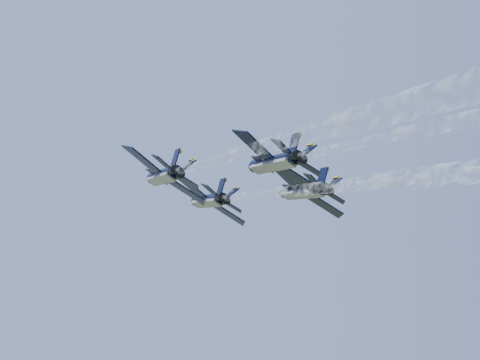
{
  "coord_description": "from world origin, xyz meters",
  "views": [
    {
      "loc": [
        -3.23,
        -101.34,
        64.21
      ],
      "look_at": [
        -1.88,
        -1.06,
        93.25
      ],
      "focal_mm": 50.0,
      "sensor_mm": 36.0,
      "label": 1
    }
  ],
  "objects_px": {
    "jet_lead": "(208,201)",
    "jet_left": "(163,176)",
    "jet_slot": "(273,163)",
    "jet_right": "(302,192)"
  },
  "relations": [
    {
      "from": "jet_lead",
      "to": "jet_left",
      "type": "bearing_deg",
      "value": -135.64
    },
    {
      "from": "jet_left",
      "to": "jet_right",
      "type": "xyz_separation_m",
      "value": [
        21.6,
        8.42,
        0.0
      ]
    },
    {
      "from": "jet_lead",
      "to": "jet_left",
      "type": "relative_size",
      "value": 1.0
    },
    {
      "from": "jet_left",
      "to": "jet_slot",
      "type": "relative_size",
      "value": 1.0
    },
    {
      "from": "jet_left",
      "to": "jet_right",
      "type": "distance_m",
      "value": 23.18
    },
    {
      "from": "jet_slot",
      "to": "jet_right",
      "type": "bearing_deg",
      "value": 46.75
    },
    {
      "from": "jet_right",
      "to": "jet_slot",
      "type": "xyz_separation_m",
      "value": [
        -5.67,
        -15.05,
        0.0
      ]
    },
    {
      "from": "jet_slot",
      "to": "jet_left",
      "type": "bearing_deg",
      "value": 134.78
    },
    {
      "from": "jet_lead",
      "to": "jet_left",
      "type": "height_order",
      "value": "same"
    },
    {
      "from": "jet_lead",
      "to": "jet_slot",
      "type": "distance_m",
      "value": 23.28
    }
  ]
}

